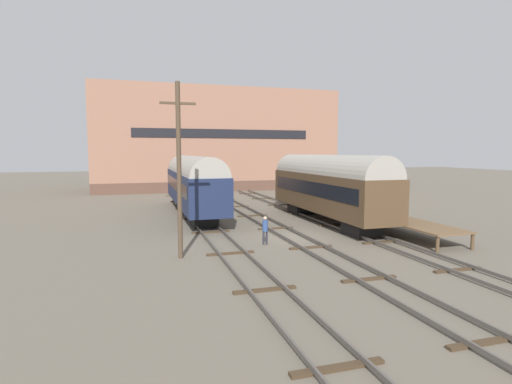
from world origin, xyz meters
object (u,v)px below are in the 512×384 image
train_car_brown (327,184)px  person_worker (265,228)px  utility_pole (179,168)px  bench (395,212)px  train_car_navy (193,181)px

train_car_brown → person_worker: 9.24m
person_worker → utility_pole: 6.52m
train_car_brown → utility_pole: 14.28m
person_worker → utility_pole: utility_pole is taller
bench → utility_pole: 15.04m
utility_pole → train_car_navy: bearing=79.6°
bench → train_car_brown: bearing=114.9°
train_car_brown → bench: size_ratio=11.10×
train_car_navy → utility_pole: 14.90m
train_car_brown → person_worker: size_ratio=9.11×
train_car_brown → person_worker: (-6.96, -5.76, -1.97)m
train_car_navy → train_car_brown: size_ratio=1.15×
bench → utility_pole: bearing=-171.6°
bench → train_car_navy: bearing=133.7°
utility_pole → person_worker: bearing=17.5°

